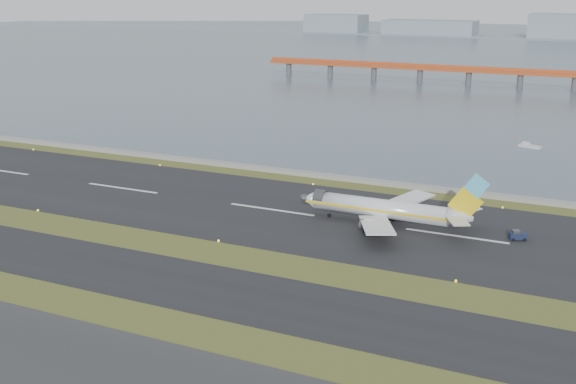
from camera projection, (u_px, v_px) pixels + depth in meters
name	position (u px, v px, depth m)	size (l,w,h in m)	color
ground	(197.00, 255.00, 129.96)	(1000.00, 1000.00, 0.00)	#344418
taxiway_strip	(158.00, 278.00, 119.52)	(1000.00, 18.00, 0.10)	black
runway_strip	(272.00, 210.00, 156.00)	(1000.00, 45.00, 0.10)	black
seawall	(325.00, 176.00, 181.93)	(1000.00, 2.50, 1.00)	gray
bay_water	(534.00, 52.00, 529.48)	(1400.00, 800.00, 1.30)	#485667
red_pier	(521.00, 73.00, 336.84)	(260.00, 5.00, 10.20)	#B2471E
far_shoreline	(573.00, 32.00, 661.15)	(1400.00, 80.00, 60.50)	gray
airliner	(387.00, 209.00, 144.89)	(38.52, 32.89, 12.80)	silver
pushback_tug	(517.00, 235.00, 137.23)	(3.57, 2.88, 2.00)	#151D39
workboat_near	(529.00, 146.00, 215.99)	(7.07, 4.10, 1.64)	silver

